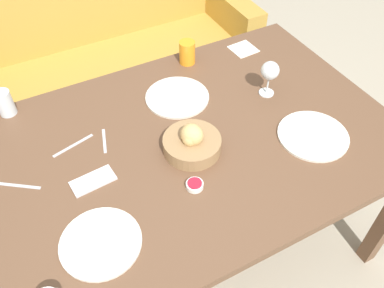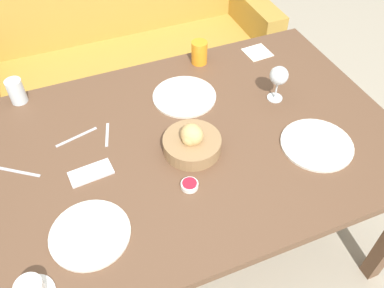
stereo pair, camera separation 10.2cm
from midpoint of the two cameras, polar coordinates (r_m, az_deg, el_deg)
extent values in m
plane|color=#A89E89|center=(2.16, -1.16, -13.43)|extent=(10.00, 10.00, 0.00)
cube|color=brown|center=(1.55, -1.57, 0.42)|extent=(1.54, 1.06, 0.03)
cube|color=brown|center=(2.10, -25.56, -5.16)|extent=(0.06, 0.06, 0.73)
cube|color=brown|center=(2.40, 8.91, 7.26)|extent=(0.06, 0.06, 0.73)
cube|color=#B28938|center=(2.71, -12.14, 8.27)|extent=(1.81, 0.70, 0.46)
cube|color=#B28938|center=(2.68, -15.59, 18.76)|extent=(1.81, 0.20, 0.45)
cube|color=#B28938|center=(2.92, 3.51, 14.75)|extent=(0.14, 0.70, 0.66)
cylinder|color=#99754C|center=(1.48, -1.97, -0.14)|extent=(0.21, 0.21, 0.05)
sphere|color=tan|center=(1.44, -2.33, 0.71)|extent=(0.06, 0.06, 0.06)
sphere|color=tan|center=(1.44, -2.12, 1.32)|extent=(0.08, 0.08, 0.08)
sphere|color=tan|center=(1.44, -1.96, 1.14)|extent=(0.06, 0.06, 0.06)
sphere|color=tan|center=(1.44, -1.85, 1.17)|extent=(0.07, 0.07, 0.07)
cylinder|color=silver|center=(1.31, -14.95, -13.33)|extent=(0.25, 0.25, 0.01)
cylinder|color=silver|center=(1.59, 14.89, 1.10)|extent=(0.27, 0.27, 0.01)
cylinder|color=silver|center=(1.71, -3.80, 6.54)|extent=(0.27, 0.27, 0.01)
cylinder|color=orange|center=(1.88, -2.27, 12.69)|extent=(0.07, 0.07, 0.11)
cylinder|color=silver|center=(1.79, -26.31, 5.13)|extent=(0.07, 0.07, 0.11)
cylinder|color=silver|center=(1.75, 8.74, 7.07)|extent=(0.06, 0.06, 0.00)
cylinder|color=silver|center=(1.73, 8.89, 8.09)|extent=(0.01, 0.01, 0.07)
sphere|color=silver|center=(1.68, 9.19, 10.10)|extent=(0.08, 0.08, 0.08)
cylinder|color=white|center=(1.38, -1.74, -5.88)|extent=(0.06, 0.06, 0.02)
cylinder|color=#A3192D|center=(1.37, -1.75, -5.60)|extent=(0.05, 0.05, 0.00)
cube|color=#B7B7BC|center=(1.53, -25.13, -5.38)|extent=(0.14, 0.11, 0.00)
cube|color=#B7B7BC|center=(1.59, -18.12, -0.27)|extent=(0.17, 0.05, 0.00)
cube|color=#B7B7BC|center=(1.57, -14.03, 0.37)|extent=(0.05, 0.12, 0.00)
cube|color=silver|center=(2.00, 5.74, 13.08)|extent=(0.12, 0.12, 0.00)
cube|color=silver|center=(1.45, -15.69, -5.07)|extent=(0.16, 0.09, 0.01)
camera|label=1|loc=(0.05, -91.98, -2.10)|focal=38.00mm
camera|label=2|loc=(0.05, 88.02, 2.10)|focal=38.00mm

